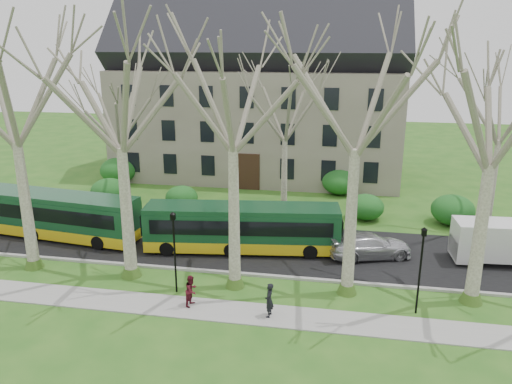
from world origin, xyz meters
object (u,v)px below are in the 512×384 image
bus_lead (52,214)px  van_a (504,243)px  bus_follow (242,227)px  pedestrian_a (269,300)px  sedan (370,246)px  pedestrian_b (192,290)px

bus_lead → van_a: 28.25m
bus_lead → bus_follow: size_ratio=1.02×
pedestrian_a → bus_follow: bearing=-154.1°
sedan → pedestrian_b: bearing=111.5°
bus_lead → sedan: 20.62m
pedestrian_b → pedestrian_a: bearing=-80.1°
bus_lead → bus_follow: 12.89m
pedestrian_b → bus_lead: bearing=74.0°
pedestrian_a → pedestrian_b: pedestrian_a is taller
bus_follow → sedan: 7.76m
sedan → pedestrian_a: size_ratio=2.97×
pedestrian_b → bus_follow: bearing=6.7°
sedan → pedestrian_b: size_ratio=3.19×
sedan → van_a: size_ratio=0.89×
bus_lead → pedestrian_a: bearing=-18.7°
bus_lead → pedestrian_a: size_ratio=7.18×
van_a → pedestrian_b: 18.26m
bus_follow → sedan: size_ratio=2.36×
bus_lead → bus_follow: bus_lead is taller
bus_lead → sedan: bus_lead is taller
bus_follow → van_a: (15.35, 0.90, -0.25)m
bus_follow → pedestrian_a: bus_follow is taller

